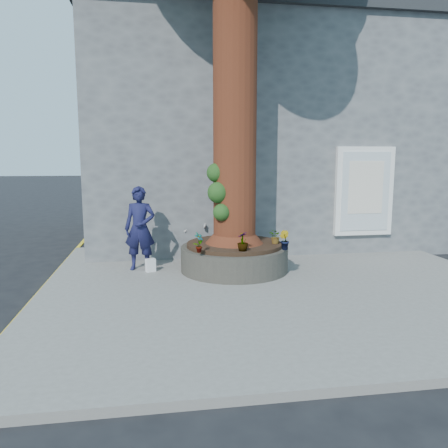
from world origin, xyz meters
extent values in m
plane|color=black|center=(0.00, 0.00, 0.00)|extent=(120.00, 120.00, 0.00)
cube|color=slate|center=(1.50, 1.00, 0.06)|extent=(9.00, 8.00, 0.12)
cube|color=yellow|center=(-3.05, 1.00, 0.00)|extent=(0.10, 30.00, 0.01)
cube|color=#55575A|center=(2.50, 7.20, 3.00)|extent=(10.00, 8.00, 6.00)
cube|color=black|center=(2.50, 7.20, 6.15)|extent=(10.30, 8.30, 0.30)
cube|color=white|center=(4.30, 3.14, 1.70)|extent=(1.50, 0.12, 2.20)
cube|color=silver|center=(4.30, 3.08, 1.70)|extent=(1.25, 0.04, 1.95)
cube|color=silver|center=(4.30, 3.06, 1.80)|extent=(0.90, 0.02, 1.30)
cylinder|color=black|center=(0.80, 2.00, 0.38)|extent=(2.30, 2.30, 0.52)
cylinder|color=black|center=(0.80, 2.00, 0.68)|extent=(2.04, 2.04, 0.08)
cylinder|color=#471E11|center=(0.80, 2.00, 4.47)|extent=(0.90, 0.90, 7.50)
cone|color=#471E11|center=(0.80, 2.00, 1.07)|extent=(1.24, 1.24, 0.70)
sphere|color=#153C14|center=(0.42, 1.80, 1.82)|extent=(0.44, 0.44, 0.44)
sphere|color=#153C14|center=(0.48, 1.70, 1.42)|extent=(0.36, 0.36, 0.36)
sphere|color=#153C14|center=(0.40, 1.92, 2.22)|extent=(0.40, 0.40, 0.40)
imported|color=#15163B|center=(-1.20, 2.36, 1.02)|extent=(0.73, 0.55, 1.81)
imported|color=#9E9A97|center=(0.07, 3.31, 0.86)|extent=(0.90, 0.91, 1.49)
cube|color=white|center=(-0.99, 2.14, 0.26)|extent=(0.23, 0.19, 0.28)
imported|color=gray|center=(-0.05, 1.15, 0.92)|extent=(0.24, 0.25, 0.39)
imported|color=gray|center=(1.65, 1.15, 0.91)|extent=(0.27, 0.27, 0.38)
imported|color=gray|center=(0.81, 1.15, 0.91)|extent=(0.30, 0.30, 0.38)
imported|color=gray|center=(1.65, 1.75, 0.88)|extent=(0.34, 0.36, 0.31)
camera|label=1|loc=(-0.86, -7.06, 2.51)|focal=35.00mm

